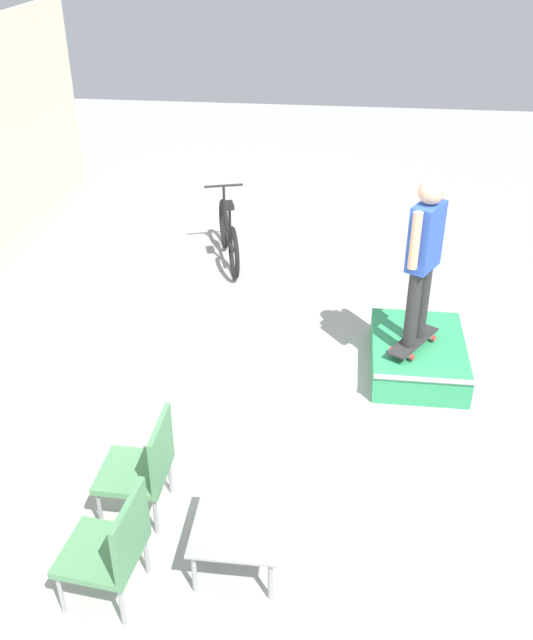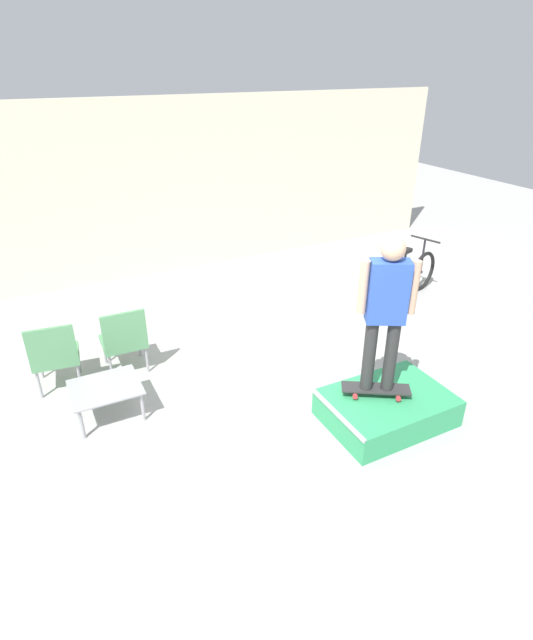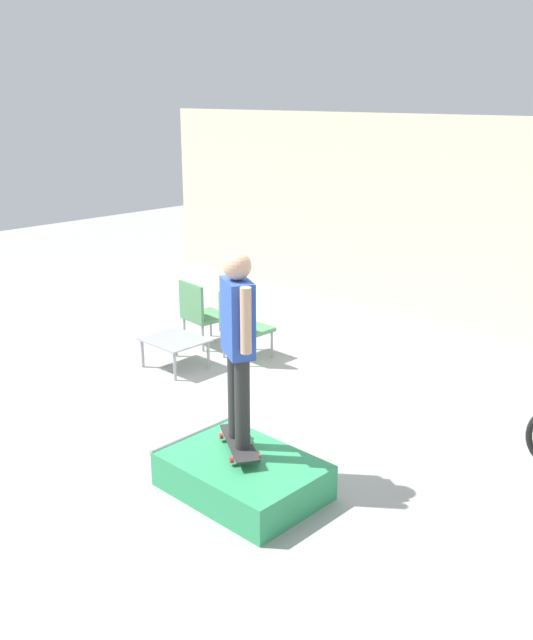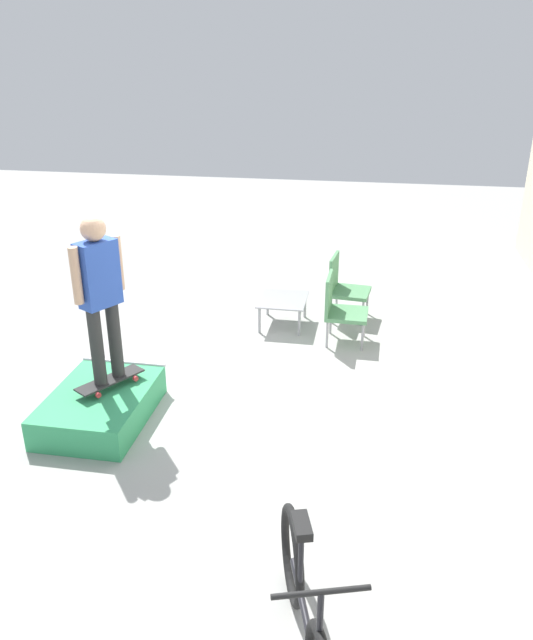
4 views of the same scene
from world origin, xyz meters
TOP-DOWN VIEW (x-y plane):
  - ground_plane at (0.00, 0.00)m, footprint 24.00×24.00m
  - skate_ramp_box at (1.02, -0.70)m, footprint 1.35×0.94m
  - skateboard_on_ramp at (0.91, -0.63)m, footprint 0.72×0.55m
  - person_skater at (0.91, -0.63)m, footprint 0.51×0.36m
  - coffee_table at (-1.66, 0.75)m, footprint 0.73×0.63m
  - patio_chair_left at (-2.06, 1.54)m, footprint 0.57×0.57m
  - patio_chair_right at (-1.26, 1.54)m, footprint 0.53×0.53m
  - bicycle at (3.34, 1.65)m, footprint 1.58×0.64m

SIDE VIEW (x-z plane):
  - ground_plane at x=0.00m, z-range 0.00..0.00m
  - skate_ramp_box at x=1.02m, z-range -0.01..0.33m
  - coffee_table at x=-1.66m, z-range 0.15..0.53m
  - bicycle at x=3.34m, z-range -0.11..0.83m
  - skateboard_on_ramp at x=0.91m, z-range 0.36..0.43m
  - patio_chair_left at x=-2.06m, z-range 0.03..0.93m
  - patio_chair_right at x=-1.26m, z-range 0.03..0.93m
  - person_skater at x=0.91m, z-range 0.56..2.23m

